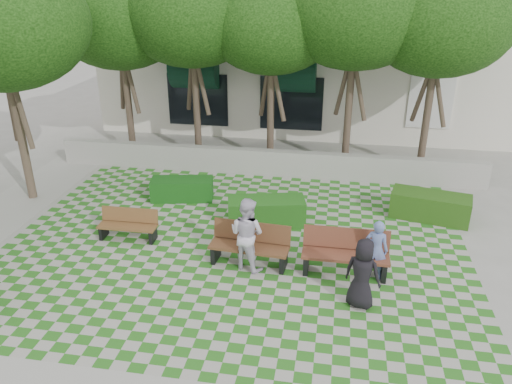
% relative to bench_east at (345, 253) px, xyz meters
% --- Properties ---
extents(ground, '(90.00, 90.00, 0.00)m').
position_rel_bench_east_xyz_m(ground, '(-2.85, -0.29, -0.52)').
color(ground, gray).
rests_on(ground, ground).
extents(lawn, '(12.00, 12.00, 0.00)m').
position_rel_bench_east_xyz_m(lawn, '(-2.85, 0.71, -0.51)').
color(lawn, '#2B721E').
rests_on(lawn, ground).
extents(retaining_wall, '(15.00, 0.36, 0.90)m').
position_rel_bench_east_xyz_m(retaining_wall, '(-2.85, 5.91, -0.07)').
color(retaining_wall, '#9E9B93').
rests_on(retaining_wall, ground).
extents(bench_east, '(2.04, 0.68, 1.07)m').
position_rel_bench_east_xyz_m(bench_east, '(0.00, 0.00, 0.00)').
color(bench_east, brown).
rests_on(bench_east, ground).
extents(bench_mid, '(1.98, 0.80, 1.02)m').
position_rel_bench_east_xyz_m(bench_mid, '(-2.30, 0.03, -0.03)').
color(bench_mid, '#52311C').
rests_on(bench_mid, ground).
extents(bench_west, '(1.58, 0.54, 0.82)m').
position_rel_bench_east_xyz_m(bench_west, '(-5.74, 0.70, -0.12)').
color(bench_west, brown).
rests_on(bench_west, ground).
extents(hedge_east, '(2.33, 1.34, 0.77)m').
position_rel_bench_east_xyz_m(hedge_east, '(2.41, 3.31, -0.13)').
color(hedge_east, '#214913').
rests_on(hedge_east, ground).
extents(hedge_midright, '(2.30, 1.32, 0.76)m').
position_rel_bench_east_xyz_m(hedge_midright, '(-2.22, 2.18, -0.14)').
color(hedge_midright, '#1A4F15').
rests_on(hedge_midright, ground).
extents(hedge_midleft, '(2.02, 1.11, 0.67)m').
position_rel_bench_east_xyz_m(hedge_midleft, '(-5.09, 3.39, -0.18)').
color(hedge_midleft, '#134713').
rests_on(hedge_midleft, ground).
extents(person_blue, '(0.61, 0.48, 1.48)m').
position_rel_bench_east_xyz_m(person_blue, '(0.69, -0.08, 0.22)').
color(person_blue, '#6579B9').
rests_on(person_blue, ground).
extents(person_dark, '(0.91, 0.75, 1.60)m').
position_rel_bench_east_xyz_m(person_dark, '(0.34, -1.25, 0.29)').
color(person_dark, black).
rests_on(person_dark, ground).
extents(person_white, '(1.09, 0.99, 1.83)m').
position_rel_bench_east_xyz_m(person_white, '(-2.34, -0.17, 0.40)').
color(person_white, silver).
rests_on(person_white, ground).
extents(tree_row, '(17.70, 13.40, 7.41)m').
position_rel_bench_east_xyz_m(tree_row, '(-4.72, 5.66, 4.66)').
color(tree_row, '#47382B').
rests_on(tree_row, ground).
extents(building, '(18.00, 8.92, 5.15)m').
position_rel_bench_east_xyz_m(building, '(-1.92, 13.79, 2.00)').
color(building, silver).
rests_on(building, ground).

